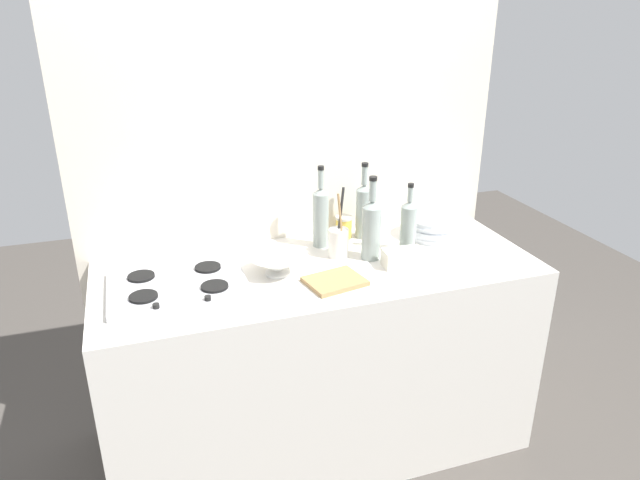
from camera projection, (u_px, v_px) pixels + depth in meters
ground_plane at (320, 440)px, 2.73m from camera, size 6.00×6.00×0.00m
counter_block at (320, 359)px, 2.56m from camera, size 1.80×0.70×0.90m
backsplash_panel at (294, 196)px, 2.64m from camera, size 1.90×0.06×2.17m
stovetop_hob at (178, 285)px, 2.21m from camera, size 0.51×0.38×0.04m
plate_stack at (434, 226)px, 2.67m from camera, size 0.26×0.26×0.10m
wine_bottle_leftmost at (364, 209)px, 2.63m from camera, size 0.07×0.07×0.35m
wine_bottle_mid_left at (408, 225)px, 2.48m from camera, size 0.07×0.07×0.31m
wine_bottle_mid_right at (371, 228)px, 2.41m from camera, size 0.08×0.08×0.36m
wine_bottle_rightmost at (321, 216)px, 2.53m from camera, size 0.07×0.07×0.36m
mixing_bowl at (277, 264)px, 2.31m from camera, size 0.22×0.22×0.08m
butter_dish at (403, 258)px, 2.38m from camera, size 0.17×0.10×0.07m
utensil_crock at (339, 242)px, 2.45m from camera, size 0.08×0.08×0.31m
condiment_jar_front at (344, 227)px, 2.65m from camera, size 0.08×0.08×0.10m
cutting_board at (335, 281)px, 2.24m from camera, size 0.24×0.21×0.02m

